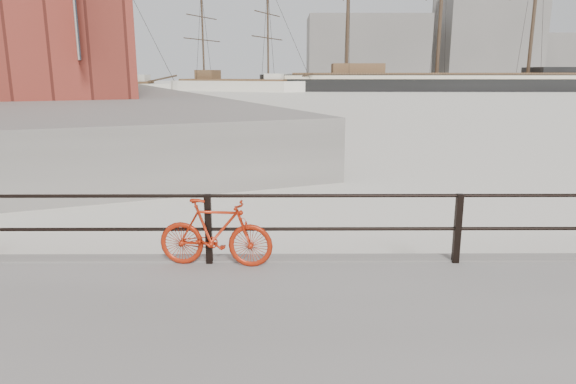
% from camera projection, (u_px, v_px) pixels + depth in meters
% --- Properties ---
extents(ground, '(400.00, 400.00, 0.00)m').
position_uv_depth(ground, '(450.00, 281.00, 7.54)').
color(ground, white).
rests_on(ground, ground).
extents(far_quay, '(78.44, 148.07, 1.80)m').
position_uv_depth(far_quay, '(36.00, 87.00, 77.22)').
color(far_quay, gray).
rests_on(far_quay, ground).
extents(guardrail, '(28.00, 0.10, 1.00)m').
position_uv_depth(guardrail, '(458.00, 229.00, 7.20)').
color(guardrail, black).
rests_on(guardrail, promenade).
extents(bicycle, '(1.60, 0.42, 0.96)m').
position_uv_depth(bicycle, '(216.00, 233.00, 7.09)').
color(bicycle, '#A8220B').
rests_on(bicycle, promenade).
extents(barque_black, '(67.57, 23.91, 37.39)m').
position_uv_depth(barque_black, '(436.00, 91.00, 87.11)').
color(barque_black, black).
rests_on(barque_black, ground).
extents(schooner_mid, '(29.40, 21.23, 19.64)m').
position_uv_depth(schooner_mid, '(236.00, 91.00, 87.33)').
color(schooner_mid, silver).
rests_on(schooner_mid, ground).
extents(schooner_left, '(24.00, 11.87, 17.93)m').
position_uv_depth(schooner_left, '(89.00, 95.00, 70.87)').
color(schooner_left, silver).
rests_on(schooner_left, ground).
extents(apartment_grey, '(26.02, 22.15, 23.20)m').
position_uv_depth(apartment_grey, '(18.00, 8.00, 84.46)').
color(apartment_grey, '#979792').
rests_on(apartment_grey, far_quay).
extents(apartment_brick, '(27.87, 22.90, 21.20)m').
position_uv_depth(apartment_brick, '(29.00, 26.00, 105.41)').
color(apartment_brick, brown).
rests_on(apartment_brick, far_quay).
extents(industrial_west, '(32.00, 18.00, 18.00)m').
position_uv_depth(industrial_west, '(366.00, 51.00, 141.98)').
color(industrial_west, gray).
rests_on(industrial_west, ground).
extents(industrial_mid, '(26.00, 20.00, 24.00)m').
position_uv_depth(industrial_mid, '(486.00, 41.00, 146.39)').
color(industrial_mid, gray).
rests_on(industrial_mid, ground).
extents(industrial_east, '(20.00, 16.00, 14.00)m').
position_uv_depth(industrial_east, '(555.00, 59.00, 152.53)').
color(industrial_east, gray).
rests_on(industrial_east, ground).
extents(smokestack, '(2.80, 2.80, 44.00)m').
position_uv_depth(smokestack, '(437.00, 6.00, 148.91)').
color(smokestack, gray).
rests_on(smokestack, ground).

